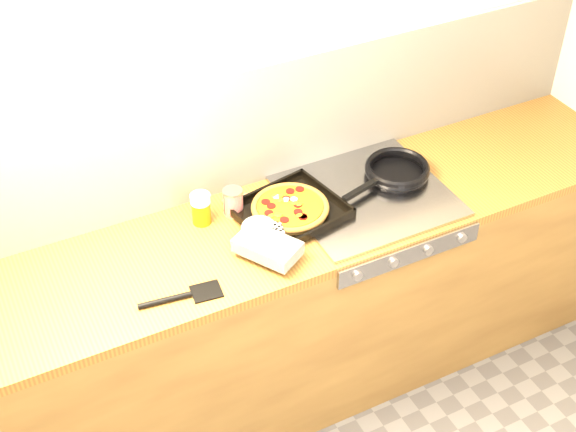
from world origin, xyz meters
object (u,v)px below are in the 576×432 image
pizza_on_tray (283,218)px  frying_pan (396,171)px  juice_glass (201,209)px  tomato_can (233,202)px

pizza_on_tray → frying_pan: pizza_on_tray is taller
frying_pan → juice_glass: bearing=173.1°
frying_pan → tomato_can: bearing=172.3°
juice_glass → pizza_on_tray: bearing=-31.9°
juice_glass → tomato_can: bearing=-2.3°
pizza_on_tray → tomato_can: (-0.13, 0.15, 0.01)m
juice_glass → frying_pan: bearing=-6.9°
frying_pan → juice_glass: 0.79m
pizza_on_tray → juice_glass: 0.30m
pizza_on_tray → juice_glass: (-0.25, 0.16, 0.02)m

